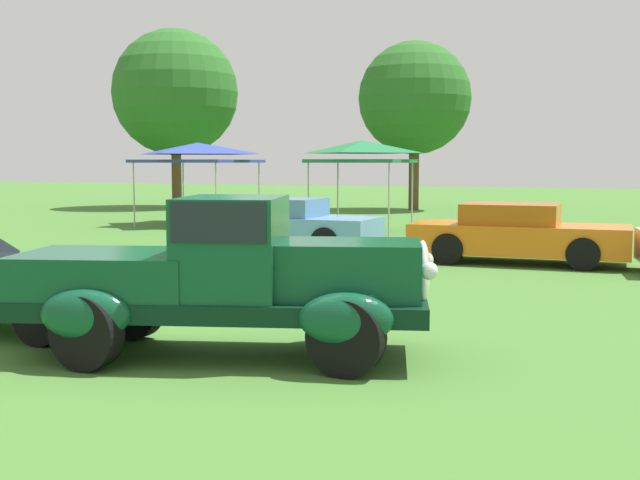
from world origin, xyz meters
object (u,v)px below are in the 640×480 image
at_px(canopy_tent_left_field, 198,151).
at_px(canopy_tent_center_field, 362,150).
at_px(feature_pickup_truck, 226,275).
at_px(show_car_skyblue, 286,225).
at_px(show_car_orange, 517,234).

bearing_deg(canopy_tent_left_field, canopy_tent_center_field, -7.22).
distance_m(feature_pickup_truck, canopy_tent_left_field, 18.41).
bearing_deg(canopy_tent_center_field, show_car_skyblue, -90.79).
xyz_separation_m(feature_pickup_truck, canopy_tent_center_field, (-3.57, 14.91, 1.56)).
bearing_deg(feature_pickup_truck, show_car_skyblue, 110.68).
height_order(show_car_skyblue, canopy_tent_center_field, canopy_tent_center_field).
distance_m(show_car_skyblue, show_car_orange, 5.40).
bearing_deg(canopy_tent_center_field, canopy_tent_left_field, 172.78).
bearing_deg(show_car_orange, show_car_skyblue, 175.11).
bearing_deg(canopy_tent_left_field, show_car_skyblue, -45.51).
bearing_deg(feature_pickup_truck, canopy_tent_center_field, 103.48).
xyz_separation_m(show_car_skyblue, canopy_tent_center_field, (0.07, 5.25, 1.82)).
height_order(feature_pickup_truck, show_car_orange, feature_pickup_truck).
bearing_deg(canopy_tent_left_field, show_car_orange, -29.81).
xyz_separation_m(show_car_orange, canopy_tent_left_field, (-11.28, 6.46, 1.82)).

